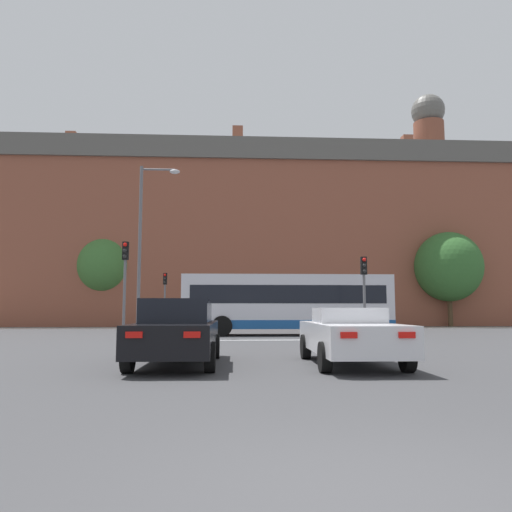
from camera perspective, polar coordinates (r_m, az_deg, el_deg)
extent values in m
plane|color=#3D3D3F|center=(3.82, 13.83, -25.87)|extent=(400.00, 400.00, 0.00)
cube|color=silver|center=(21.55, -0.39, -9.59)|extent=(8.04, 0.30, 0.01)
cube|color=#A09B91|center=(35.80, -1.47, -8.21)|extent=(68.93, 2.50, 0.01)
cube|color=brown|center=(44.48, -1.87, 0.72)|extent=(46.41, 11.31, 13.23)
cube|color=#5B5954|center=(45.98, -1.83, 10.04)|extent=(47.34, 11.76, 1.77)
cube|color=brown|center=(48.80, -20.35, 11.89)|extent=(0.90, 0.90, 2.17)
cube|color=brown|center=(44.66, -2.12, 13.19)|extent=(0.90, 0.90, 2.17)
cube|color=brown|center=(48.76, 16.88, 11.78)|extent=(0.90, 0.90, 2.17)
cylinder|color=brown|center=(50.36, 19.18, 12.21)|extent=(2.75, 2.75, 3.73)
sphere|color=#5B5954|center=(51.37, 19.06, 15.40)|extent=(3.05, 3.05, 3.05)
cube|color=black|center=(12.11, -8.97, -9.11)|extent=(1.80, 4.84, 0.67)
cube|color=black|center=(12.05, -8.94, -6.21)|extent=(1.53, 2.19, 0.55)
cylinder|color=black|center=(13.73, -11.84, -10.11)|extent=(0.23, 0.64, 0.64)
cylinder|color=black|center=(13.56, -4.68, -10.26)|extent=(0.23, 0.64, 0.64)
cylinder|color=black|center=(10.79, -14.44, -11.16)|extent=(0.23, 0.64, 0.64)
cylinder|color=black|center=(10.58, -5.28, -11.43)|extent=(0.23, 0.64, 0.64)
cube|color=red|center=(9.78, -13.76, -8.74)|extent=(0.32, 0.05, 0.12)
cube|color=red|center=(9.63, -7.31, -8.91)|extent=(0.32, 0.05, 0.12)
cube|color=silver|center=(12.19, 10.69, -9.09)|extent=(1.88, 4.76, 0.66)
cube|color=silver|center=(12.29, 10.52, -6.68)|extent=(1.57, 1.44, 0.36)
cylinder|color=black|center=(13.50, 5.68, -10.27)|extent=(0.23, 0.64, 0.64)
cylinder|color=black|center=(13.84, 12.89, -10.05)|extent=(0.23, 0.64, 0.64)
cylinder|color=black|center=(10.61, 7.87, -11.38)|extent=(0.23, 0.64, 0.64)
cylinder|color=black|center=(11.04, 16.90, -10.97)|extent=(0.23, 0.64, 0.64)
cube|color=red|center=(9.74, 10.57, -8.88)|extent=(0.32, 0.06, 0.12)
cube|color=red|center=(10.04, 16.86, -8.64)|extent=(0.32, 0.06, 0.12)
cube|color=silver|center=(25.90, 3.48, -5.24)|extent=(10.59, 2.51, 2.71)
cube|color=#194C8E|center=(25.91, 3.49, -7.75)|extent=(10.61, 2.53, 0.44)
cube|color=black|center=(25.91, 3.47, -4.46)|extent=(9.74, 2.54, 0.90)
cylinder|color=black|center=(27.66, 10.04, -7.71)|extent=(1.00, 0.28, 1.00)
cylinder|color=black|center=(25.31, 11.28, -7.84)|extent=(1.00, 0.28, 1.00)
cylinder|color=black|center=(26.95, -3.82, -7.83)|extent=(1.00, 0.28, 1.00)
cylinder|color=black|center=(24.54, -3.90, -8.00)|extent=(1.00, 0.28, 1.00)
cylinder|color=slate|center=(22.78, 12.31, -5.68)|extent=(0.12, 0.12, 2.86)
cube|color=black|center=(22.86, 12.20, -1.09)|extent=(0.26, 0.20, 0.80)
sphere|color=red|center=(22.76, 12.27, -0.41)|extent=(0.17, 0.17, 0.17)
sphere|color=black|center=(22.74, 12.29, -1.06)|extent=(0.17, 0.17, 0.17)
sphere|color=black|center=(22.72, 12.30, -1.70)|extent=(0.17, 0.17, 0.17)
cylinder|color=slate|center=(35.17, -10.41, -5.69)|extent=(0.12, 0.12, 3.03)
cube|color=black|center=(35.23, -10.35, -2.58)|extent=(0.26, 0.20, 0.80)
sphere|color=red|center=(35.12, -10.36, -2.15)|extent=(0.17, 0.17, 0.17)
sphere|color=black|center=(35.11, -10.37, -2.56)|extent=(0.17, 0.17, 0.17)
sphere|color=black|center=(35.09, -10.38, -2.98)|extent=(0.17, 0.17, 0.17)
cylinder|color=slate|center=(22.32, -14.83, -4.85)|extent=(0.12, 0.12, 3.45)
cube|color=black|center=(22.46, -14.68, 0.58)|extent=(0.26, 0.20, 0.80)
sphere|color=red|center=(22.37, -14.73, 1.27)|extent=(0.17, 0.17, 0.17)
sphere|color=black|center=(22.34, -14.75, 0.61)|extent=(0.17, 0.17, 0.17)
sphere|color=black|center=(22.31, -14.77, -0.04)|extent=(0.17, 0.17, 0.17)
cylinder|color=slate|center=(24.73, -13.16, 0.66)|extent=(0.16, 0.16, 8.32)
cylinder|color=slate|center=(25.39, -11.11, 9.68)|extent=(1.62, 0.10, 0.10)
ellipsoid|color=#B2B2B7|center=(25.26, -9.27, 9.49)|extent=(0.50, 0.36, 0.22)
cylinder|color=black|center=(37.36, 14.42, -7.36)|extent=(0.13, 0.13, 0.76)
cylinder|color=black|center=(37.43, 14.18, -7.37)|extent=(0.13, 0.13, 0.76)
cube|color=#B21E23|center=(37.38, 14.27, -6.32)|extent=(0.45, 0.42, 0.60)
sphere|color=tan|center=(37.38, 14.26, -5.69)|extent=(0.23, 0.23, 0.23)
cylinder|color=#4C3823|center=(40.92, -16.92, -5.76)|extent=(0.36, 0.36, 2.77)
ellipsoid|color=#3D7033|center=(41.06, -16.77, -1.12)|extent=(4.56, 4.56, 4.79)
cylinder|color=#4C3823|center=(41.55, 21.31, -5.84)|extent=(0.36, 0.36, 2.44)
ellipsoid|color=#33662D|center=(41.69, 21.13, -1.14)|extent=(5.16, 5.16, 5.42)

